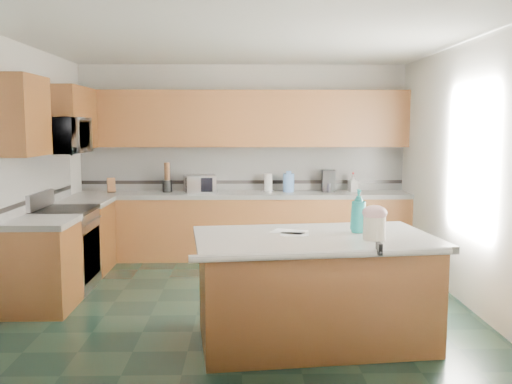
{
  "coord_description": "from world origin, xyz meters",
  "views": [
    {
      "loc": [
        0.02,
        -5.85,
        1.84
      ],
      "look_at": [
        0.15,
        0.35,
        1.12
      ],
      "focal_mm": 40.0,
      "sensor_mm": 36.0,
      "label": 1
    }
  ],
  "objects": [
    {
      "name": "clamp_handle",
      "position": [
        1.03,
        -1.76,
        0.91
      ],
      "size": [
        0.02,
        0.07,
        0.02
      ],
      "primitive_type": "cylinder",
      "rotation": [
        1.57,
        0.0,
        0.0
      ],
      "color": "black",
      "rests_on": "island_top"
    },
    {
      "name": "microwave",
      "position": [
        -2.0,
        0.5,
        1.73
      ],
      "size": [
        0.5,
        0.73,
        0.41
      ],
      "primitive_type": "imported",
      "rotation": [
        0.0,
        0.0,
        1.57
      ],
      "color": "#B7B7BC",
      "rests_on": "wall_left"
    },
    {
      "name": "floor",
      "position": [
        0.0,
        0.0,
        0.0
      ],
      "size": [
        4.6,
        4.6,
        0.0
      ],
      "primitive_type": "plane",
      "color": "black",
      "rests_on": "ground"
    },
    {
      "name": "back_backsplash",
      "position": [
        0.0,
        2.29,
        1.24
      ],
      "size": [
        4.6,
        0.02,
        0.63
      ],
      "primitive_type": "cube",
      "color": "silver",
      "rests_on": "back_countertop"
    },
    {
      "name": "back_countertop",
      "position": [
        0.0,
        2.0,
        0.89
      ],
      "size": [
        4.6,
        0.64,
        0.06
      ],
      "primitive_type": "cube",
      "color": "white",
      "rests_on": "back_base_cab"
    },
    {
      "name": "range_body",
      "position": [
        -2.0,
        0.5,
        0.44
      ],
      "size": [
        0.6,
        0.76,
        0.88
      ],
      "primitive_type": "cube",
      "color": "#B7B7BC",
      "rests_on": "ground"
    },
    {
      "name": "knife_block",
      "position": [
        -1.83,
        2.05,
        1.02
      ],
      "size": [
        0.15,
        0.17,
        0.22
      ],
      "primitive_type": "cube",
      "rotation": [
        -0.31,
        0.0,
        0.32
      ],
      "color": "#472814",
      "rests_on": "back_countertop"
    },
    {
      "name": "wall_right",
      "position": [
        2.32,
        0.0,
        1.35
      ],
      "size": [
        0.04,
        4.6,
        2.7
      ],
      "primitive_type": "cube",
      "color": "silver",
      "rests_on": "ground"
    },
    {
      "name": "back_base_cab",
      "position": [
        0.0,
        2.0,
        0.43
      ],
      "size": [
        4.6,
        0.6,
        0.86
      ],
      "primitive_type": "cube",
      "color": "#3B1E0A",
      "rests_on": "ground"
    },
    {
      "name": "toaster_oven",
      "position": [
        -0.6,
        2.05,
        1.04
      ],
      "size": [
        0.46,
        0.37,
        0.24
      ],
      "primitive_type": "cube",
      "rotation": [
        0.0,
        0.0,
        0.26
      ],
      "color": "#B7B7BC",
      "rests_on": "back_countertop"
    },
    {
      "name": "range_handle",
      "position": [
        -1.68,
        0.5,
        0.78
      ],
      "size": [
        0.02,
        0.66,
        0.02
      ],
      "primitive_type": "cylinder",
      "rotation": [
        1.57,
        0.0,
        0.0
      ],
      "color": "#B7B7BC",
      "rests_on": "range_body"
    },
    {
      "name": "range_cooktop",
      "position": [
        -2.0,
        0.5,
        0.9
      ],
      "size": [
        0.62,
        0.78,
        0.04
      ],
      "primitive_type": "cube",
      "color": "black",
      "rests_on": "range_body"
    },
    {
      "name": "soap_bottle_back",
      "position": [
        1.55,
        2.05,
        1.04
      ],
      "size": [
        0.14,
        0.14,
        0.25
      ],
      "primitive_type": "imported",
      "rotation": [
        0.0,
        0.0,
        0.29
      ],
      "color": "white",
      "rests_on": "back_countertop"
    },
    {
      "name": "treat_jar_knob_end_l",
      "position": [
        1.05,
        -1.31,
        1.19
      ],
      "size": [
        0.03,
        0.03,
        0.03
      ],
      "primitive_type": "sphere",
      "color": "tan",
      "rests_on": "treat_jar_lid"
    },
    {
      "name": "left_accent_band",
      "position": [
        -2.28,
        0.55,
        1.04
      ],
      "size": [
        0.01,
        2.3,
        0.05
      ],
      "primitive_type": "cube",
      "color": "black",
      "rests_on": "wall_left"
    },
    {
      "name": "clamp_body",
      "position": [
        1.03,
        -1.7,
        0.93
      ],
      "size": [
        0.03,
        0.1,
        0.09
      ],
      "primitive_type": "cube",
      "rotation": [
        0.0,
        0.0,
        0.03
      ],
      "color": "black",
      "rests_on": "island_top"
    },
    {
      "name": "utensil_crock",
      "position": [
        -1.05,
        2.08,
        1.0
      ],
      "size": [
        0.13,
        0.13,
        0.17
      ],
      "primitive_type": "cylinder",
      "color": "black",
      "rests_on": "back_countertop"
    },
    {
      "name": "island_base",
      "position": [
        0.61,
        -1.13,
        0.43
      ],
      "size": [
        2.01,
        1.3,
        0.86
      ],
      "primitive_type": "cube",
      "rotation": [
        0.0,
        0.0,
        0.12
      ],
      "color": "#3B1E0A",
      "rests_on": "ground"
    },
    {
      "name": "left_upper_cab_rear",
      "position": [
        -2.13,
        1.42,
        1.94
      ],
      "size": [
        0.33,
        1.09,
        0.78
      ],
      "primitive_type": "cube",
      "color": "#3B1E0A",
      "rests_on": "wall_left"
    },
    {
      "name": "left_backsplash",
      "position": [
        -2.29,
        0.55,
        1.24
      ],
      "size": [
        0.02,
        2.3,
        0.63
      ],
      "primitive_type": "cube",
      "color": "silver",
      "rests_on": "wall_left"
    },
    {
      "name": "coffee_carafe",
      "position": [
        1.2,
        2.04,
        0.98
      ],
      "size": [
        0.13,
        0.13,
        0.13
      ],
      "primitive_type": "cylinder",
      "color": "black",
      "rests_on": "back_countertop"
    },
    {
      "name": "island_bullnose",
      "position": [
        0.61,
        -1.72,
        0.89
      ],
      "size": [
        1.99,
        0.29,
        0.06
      ],
      "primitive_type": "cylinder",
      "rotation": [
        0.0,
        1.57,
        0.12
      ],
      "color": "white",
      "rests_on": "island_base"
    },
    {
      "name": "window_light_proxy",
      "position": [
        2.29,
        -0.2,
        1.5
      ],
      "size": [
        0.02,
        1.4,
        1.1
      ],
      "primitive_type": "cube",
      "color": "white",
      "rests_on": "wall_right"
    },
    {
      "name": "range_oven_door",
      "position": [
        -1.71,
        0.5,
        0.4
      ],
      "size": [
        0.02,
        0.68,
        0.55
      ],
      "primitive_type": "cube",
      "color": "black",
      "rests_on": "range_body"
    },
    {
      "name": "treat_jar_lid",
      "position": [
        1.08,
        -1.31,
        1.14
      ],
      "size": [
        0.2,
        0.2,
        0.13
      ],
      "primitive_type": "ellipsoid",
      "color": "#DFA5AA",
      "rests_on": "treat_jar"
    },
    {
      "name": "paper_towel_base",
      "position": [
        0.36,
        2.1,
        0.93
      ],
      "size": [
        0.17,
        0.17,
        0.01
      ],
      "primitive_type": "cylinder",
      "color": "#B7B7BC",
      "rests_on": "back_countertop"
    },
    {
      "name": "paper_sheet_a",
      "position": [
        0.45,
        -1.08,
        0.92
      ],
      "size": [
        0.26,
        0.21,
        0.0
      ],
      "primitive_type": "cube",
      "rotation": [
        0.0,
        0.0,
        -0.1
      ],
      "color": "white",
      "rests_on": "island_top"
    },
    {
      "name": "range_backguard",
      "position": [
        -2.26,
        0.5,
        1.02
      ],
      "size": [
        0.06,
        0.76,
        0.18
      ],
      "primitive_type": "cube",
      "color": "#B7B7BC",
      "rests_on": "range_body"
    },
    {
      "name": "ceiling",
      "position": [
        0.0,
        0.0,
        2.7
      ],
      "size": [
        4.6,
        4.6,
        0.0
      ],
      "primitive_type": "plane",
      "color": "white",
      "rests_on": "ground"
    },
    {
      "name": "soap_back_cap",
      "position": [
        1.55,
        2.05,
        1.18
      ],
      "size": [
        0.02,
        0.02,
        0.03
      ],
      "primitive_type": "cylinder",
      "color": "red",
      "rests_on": "soap_bottle_back"
    },
    {
      "name": "left_counter_front",
      "position": [
        -2.0,
        -0.24,
        0.89
      ],
      "size": [
        0.64,
        0.72,
        0.06
      ],
      "primitive_type": "cube",
      "color": "white",
      "rests_on": "left_base_cab_front"
    },
    {
      "name": "left_base_cab_rear",
      "position": [
        -2.0,
        1.29,
        0.43
      ],
      "size": [
        0.6,
        0.82,
        0.86
      ],
      "primitive_type": "cube",
      "color": "#3B1E0A",
      "rests_on": "ground"
    },
    {
      "name": "soap_bottle_island",
      "position": [
        1.01,
        -0.98,
        1.11
      ],
      "size": [
        0.15,
        0.15,
        0.38
      ],
      "primitive_type": "imported",
      "rotation": [
        0.0,
        0.0,
        0.01
      ],
      "color": "teal",
      "rests_on": "island_top"
    },
    {
      "name": "utensil_bundle",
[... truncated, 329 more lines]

